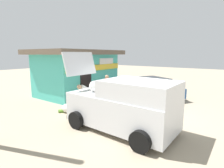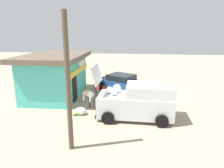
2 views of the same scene
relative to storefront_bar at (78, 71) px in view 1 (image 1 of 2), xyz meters
name	(u,v)px [view 1 (image 1 of 2)]	position (x,y,z in m)	size (l,w,h in m)	color
ground_plane	(137,115)	(-1.45, -5.49, -1.57)	(60.00, 60.00, 0.00)	tan
storefront_bar	(78,71)	(0.00, 0.00, 0.00)	(6.08, 4.23, 3.03)	#4CC6B7
delivery_van	(124,105)	(-3.16, -5.88, -0.63)	(2.21, 4.26, 2.84)	silver
parked_sedan	(152,87)	(2.34, -4.49, -0.98)	(3.55, 4.43, 1.23)	#1E4C8C
vendor_standing	(107,87)	(-0.69, -3.12, -0.65)	(0.57, 0.38, 1.60)	#4C4C51
customer_bending	(86,93)	(-2.19, -2.99, -0.77)	(0.79, 0.69, 1.29)	#4C4C51
unloaded_banana_pile	(68,109)	(-3.12, -2.68, -1.39)	(0.80, 0.74, 0.42)	silver
paint_bucket	(130,92)	(1.83, -3.17, -1.39)	(0.29, 0.29, 0.37)	#BF3F33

